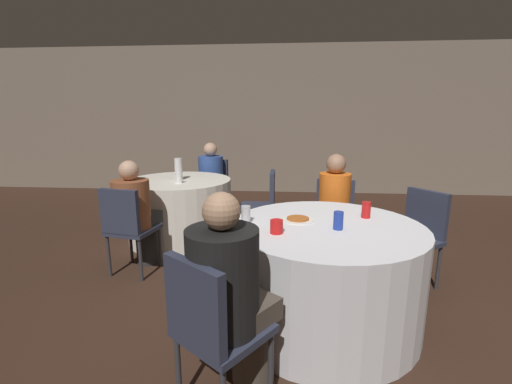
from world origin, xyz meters
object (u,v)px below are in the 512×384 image
at_px(soda_can_silver, 246,214).
at_px(bottle_far, 179,169).
at_px(chair_near_northeast, 418,229).
at_px(chair_far_south, 127,223).
at_px(soda_can_red, 366,210).
at_px(table_near, 325,274).
at_px(chair_near_southwest, 210,322).
at_px(chair_near_north, 334,214).
at_px(chair_far_north, 214,183).
at_px(person_floral_shirt, 137,214).
at_px(person_blue_shirt, 209,181).
at_px(soda_can_blue, 338,221).
at_px(person_orange_shirt, 333,214).
at_px(table_far, 180,210).
at_px(person_black_shirt, 233,297).
at_px(chair_far_east, 265,200).
at_px(pizza_plate_near, 298,219).

xyz_separation_m(soda_can_silver, bottle_far, (-0.98, 1.60, 0.07)).
distance_m(chair_near_northeast, bottle_far, 2.64).
distance_m(chair_far_south, soda_can_silver, 1.35).
bearing_deg(soda_can_red, chair_near_northeast, 38.00).
distance_m(table_near, chair_far_south, 1.86).
distance_m(chair_near_southwest, chair_near_north, 2.12).
relative_size(chair_far_north, bottle_far, 3.31).
bearing_deg(chair_near_southwest, soda_can_silver, 121.64).
distance_m(chair_near_north, soda_can_silver, 1.35).
relative_size(person_floral_shirt, person_blue_shirt, 0.98).
bearing_deg(table_near, soda_can_blue, -55.92).
bearing_deg(soda_can_blue, person_floral_shirt, 154.49).
xyz_separation_m(chair_far_south, person_orange_shirt, (1.93, 0.30, 0.04)).
bearing_deg(chair_near_north, table_far, -6.20).
xyz_separation_m(chair_far_south, person_black_shirt, (1.19, -1.35, 0.07)).
bearing_deg(bottle_far, person_blue_shirt, 78.71).
relative_size(chair_near_northeast, chair_far_north, 1.00).
bearing_deg(soda_can_blue, chair_far_south, 159.09).
bearing_deg(chair_far_east, chair_far_north, 39.07).
distance_m(chair_far_south, chair_far_north, 2.06).
height_order(chair_near_southwest, chair_far_east, same).
xyz_separation_m(pizza_plate_near, soda_can_blue, (0.26, -0.19, 0.05)).
bearing_deg(chair_near_northeast, bottle_far, 32.33).
bearing_deg(chair_near_northeast, chair_far_east, 19.28).
height_order(chair_near_southwest, person_orange_shirt, person_orange_shirt).
height_order(person_floral_shirt, person_black_shirt, person_black_shirt).
bearing_deg(soda_can_blue, soda_can_red, 49.41).
bearing_deg(person_blue_shirt, table_far, 90.00).
relative_size(chair_far_south, person_blue_shirt, 0.77).
height_order(table_far, chair_near_southwest, chair_near_southwest).
bearing_deg(chair_near_southwest, chair_near_north, 102.84).
relative_size(chair_far_east, soda_can_silver, 7.03).
distance_m(chair_near_north, chair_far_south, 2.01).
distance_m(chair_near_southwest, soda_can_silver, 0.93).
relative_size(pizza_plate_near, soda_can_red, 2.04).
relative_size(table_near, chair_near_northeast, 1.58).
relative_size(chair_far_east, pizza_plate_near, 3.45).
relative_size(pizza_plate_near, bottle_far, 0.96).
relative_size(table_near, soda_can_silver, 11.11).
height_order(chair_near_northeast, chair_far_south, same).
distance_m(table_near, soda_can_blue, 0.45).
height_order(table_near, person_black_shirt, person_black_shirt).
bearing_deg(soda_can_blue, chair_far_east, 109.20).
bearing_deg(table_far, chair_near_northeast, -21.70).
height_order(chair_far_south, person_black_shirt, person_black_shirt).
bearing_deg(soda_can_silver, pizza_plate_near, 13.60).
height_order(chair_far_south, soda_can_red, soda_can_red).
bearing_deg(person_orange_shirt, chair_far_south, 19.87).
xyz_separation_m(chair_far_east, pizza_plate_near, (0.33, -1.52, 0.23)).
xyz_separation_m(chair_near_north, person_orange_shirt, (-0.03, -0.16, 0.04)).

